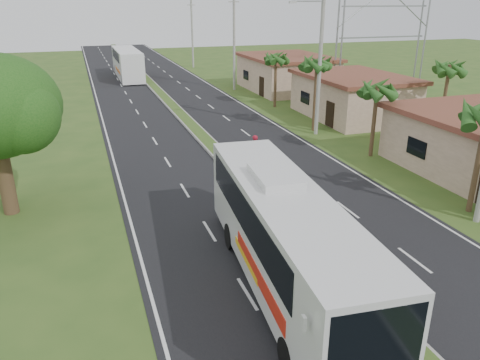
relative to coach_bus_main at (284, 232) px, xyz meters
name	(u,v)px	position (x,y,z in m)	size (l,w,h in m)	color
ground	(336,276)	(2.16, -0.03, -2.18)	(180.00, 180.00, 0.00)	#32511D
road_asphalt	(202,137)	(2.16, 19.97, -2.17)	(14.00, 160.00, 0.02)	black
median_strip	(201,136)	(2.16, 19.97, -2.07)	(1.20, 160.00, 0.18)	gray
lane_edge_left	(109,145)	(-4.54, 19.97, -2.18)	(0.12, 160.00, 0.01)	silver
lane_edge_right	(284,129)	(8.86, 19.97, -2.18)	(0.12, 160.00, 0.01)	silver
shop_mid	(352,96)	(16.16, 21.97, -0.32)	(7.60, 10.60, 3.67)	tan
shop_far	(286,73)	(16.16, 35.97, -0.25)	(8.60, 11.60, 3.82)	tan
palm_verge_b	(377,89)	(11.56, 11.97, 2.18)	(2.40, 2.40, 5.05)	#473321
palm_verge_c	(317,64)	(10.96, 18.97, 2.94)	(2.40, 2.40, 5.85)	#473321
palm_verge_d	(276,58)	(11.46, 27.97, 2.37)	(2.40, 2.40, 5.25)	#473321
palm_behind_shop	(449,68)	(19.66, 14.97, 2.75)	(2.40, 2.40, 5.65)	#473321
utility_pole_b	(320,50)	(10.63, 17.97, 4.08)	(3.20, 0.28, 12.00)	gray
utility_pole_c	(234,38)	(10.66, 37.97, 3.50)	(1.60, 0.28, 11.00)	gray
utility_pole_d	(192,30)	(10.66, 57.97, 3.24)	(1.60, 0.28, 10.50)	gray
billboard_lattice	(383,29)	(24.16, 29.97, 4.65)	(10.18, 1.18, 12.07)	gray
coach_bus_main	(284,232)	(0.00, 0.00, 0.00)	(3.60, 12.42, 3.96)	silver
coach_bus_far	(127,62)	(0.15, 50.35, -0.09)	(2.80, 12.61, 3.67)	white
motorcyclist	(254,160)	(3.16, 11.31, -1.35)	(2.05, 0.83, 2.34)	black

